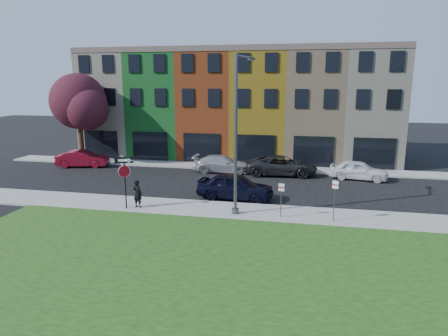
% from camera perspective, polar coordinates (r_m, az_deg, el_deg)
% --- Properties ---
extents(ground, '(120.00, 120.00, 0.00)m').
position_cam_1_polar(ground, '(20.65, -1.05, -8.82)').
color(ground, black).
rests_on(ground, ground).
extents(sidewalk_near, '(40.00, 3.00, 0.12)m').
position_cam_1_polar(sidewalk_near, '(23.12, 5.46, -6.37)').
color(sidewalk_near, gray).
rests_on(sidewalk_near, ground).
extents(sidewalk_far, '(40.00, 2.40, 0.12)m').
position_cam_1_polar(sidewalk_far, '(35.33, -0.53, 0.25)').
color(sidewalk_far, gray).
rests_on(sidewalk_far, ground).
extents(grass_park, '(40.00, 16.00, 0.10)m').
position_cam_1_polar(grass_park, '(15.26, 25.61, -17.97)').
color(grass_park, '#1C4313').
rests_on(grass_park, ground).
extents(rowhouse_block, '(30.00, 10.12, 10.00)m').
position_cam_1_polar(rowhouse_block, '(40.61, 1.99, 8.84)').
color(rowhouse_block, beige).
rests_on(rowhouse_block, ground).
extents(stop_sign, '(1.00, 0.39, 3.06)m').
position_cam_1_polar(stop_sign, '(23.72, -14.04, -0.60)').
color(stop_sign, black).
rests_on(stop_sign, sidewalk_near).
extents(man, '(0.78, 0.68, 1.64)m').
position_cam_1_polar(man, '(24.13, -12.24, -3.61)').
color(man, black).
rests_on(man, sidewalk_near).
extents(sedan_near, '(2.94, 5.28, 1.67)m').
position_cam_1_polar(sedan_near, '(25.63, 1.62, -2.64)').
color(sedan_near, black).
rests_on(sedan_near, ground).
extents(parked_car_red, '(3.55, 5.15, 1.47)m').
position_cam_1_polar(parked_car_red, '(37.43, -19.54, 1.27)').
color(parked_car_red, maroon).
rests_on(parked_car_red, ground).
extents(parked_car_silver, '(2.42, 5.01, 1.40)m').
position_cam_1_polar(parked_car_silver, '(33.23, -0.24, 0.60)').
color(parked_car_silver, '#A3A2A7').
rests_on(parked_car_silver, ground).
extents(parked_car_dark, '(3.39, 6.02, 1.57)m').
position_cam_1_polar(parked_car_dark, '(32.53, 8.25, 0.37)').
color(parked_car_dark, black).
rests_on(parked_car_dark, ground).
extents(parked_car_white, '(3.17, 4.89, 1.47)m').
position_cam_1_polar(parked_car_white, '(32.45, 18.69, -0.28)').
color(parked_car_white, white).
rests_on(parked_car_white, ground).
extents(street_lamp, '(0.91, 2.53, 8.71)m').
position_cam_1_polar(street_lamp, '(21.89, 1.90, 4.60)').
color(street_lamp, '#4C4E52').
rests_on(street_lamp, sidewalk_near).
extents(parking_sign_a, '(0.32, 0.10, 1.98)m').
position_cam_1_polar(parking_sign_a, '(21.93, 8.17, -3.88)').
color(parking_sign_a, '#4C4E52').
rests_on(parking_sign_a, sidewalk_near).
extents(parking_sign_b, '(0.30, 0.15, 2.33)m').
position_cam_1_polar(parking_sign_b, '(21.91, 15.55, -3.72)').
color(parking_sign_b, '#4C4E52').
rests_on(parking_sign_b, sidewalk_near).
extents(tree_purple, '(5.98, 5.23, 8.03)m').
position_cam_1_polar(tree_purple, '(38.67, -19.92, 8.74)').
color(tree_purple, black).
rests_on(tree_purple, sidewalk_far).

